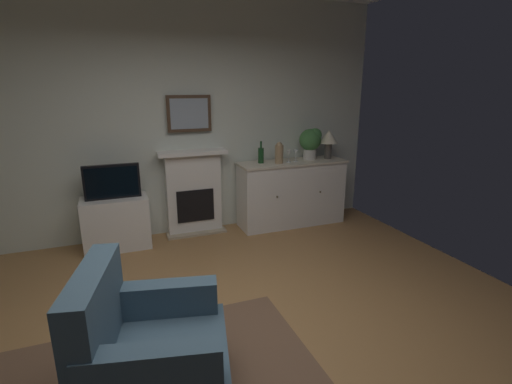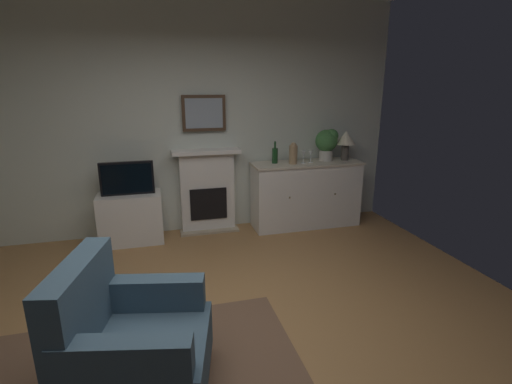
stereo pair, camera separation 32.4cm
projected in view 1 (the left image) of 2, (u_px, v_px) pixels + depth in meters
The scene contains 14 objects.
ground_plane at pixel (244, 352), 2.84m from camera, with size 5.46×5.14×0.10m, color #9E7042.
wall_rear at pixel (176, 119), 4.70m from camera, with size 5.46×0.06×2.98m, color silver.
fireplace_unit at pixel (194, 192), 4.89m from camera, with size 0.87×0.30×1.10m.
framed_picture at pixel (189, 114), 4.66m from camera, with size 0.55×0.04×0.45m.
sideboard_cabinet at pixel (291, 193), 5.22m from camera, with size 1.49×0.49×0.90m.
table_lamp at pixel (329, 139), 5.22m from camera, with size 0.26×0.26×0.40m.
wine_bottle at pixel (261, 155), 4.96m from camera, with size 0.08×0.08×0.29m.
wine_glass_left at pixel (289, 153), 5.01m from camera, with size 0.07×0.07×0.16m.
wine_glass_center at pixel (296, 153), 5.05m from camera, with size 0.07×0.07×0.16m.
vase_decorative at pixel (279, 153), 4.94m from camera, with size 0.11×0.11×0.28m.
tv_cabinet at pixel (116, 223), 4.48m from camera, with size 0.75×0.42×0.62m.
tv_set at pixel (112, 182), 4.32m from camera, with size 0.62×0.07×0.40m.
potted_plant_small at pixel (311, 141), 5.18m from camera, with size 0.30×0.30×0.43m.
armchair at pixel (148, 351), 2.21m from camera, with size 0.96×0.92×0.92m.
Camera 1 is at (-0.78, -2.27, 1.89)m, focal length 26.37 mm.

